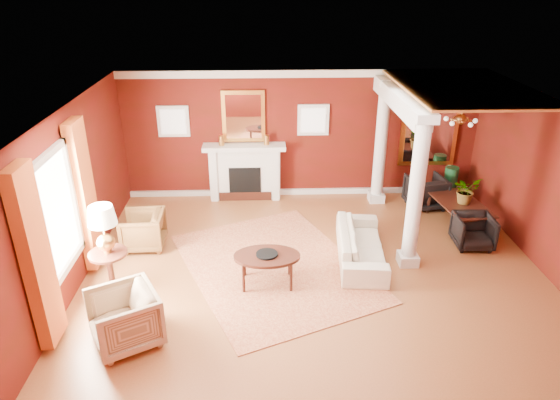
{
  "coord_description": "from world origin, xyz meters",
  "views": [
    {
      "loc": [
        -0.89,
        -7.32,
        4.84
      ],
      "look_at": [
        -0.6,
        0.65,
        1.15
      ],
      "focal_mm": 32.0,
      "sensor_mm": 36.0,
      "label": 1
    }
  ],
  "objects_px": {
    "armchair_stripe": "(124,316)",
    "dining_table": "(461,208)",
    "side_table": "(105,235)",
    "armchair_leopard": "(143,229)",
    "coffee_table": "(267,257)",
    "sofa": "(361,240)"
  },
  "relations": [
    {
      "from": "armchair_stripe",
      "to": "dining_table",
      "type": "xyz_separation_m",
      "value": [
        6.01,
        3.34,
        -0.04
      ]
    },
    {
      "from": "side_table",
      "to": "dining_table",
      "type": "height_order",
      "value": "side_table"
    },
    {
      "from": "armchair_leopard",
      "to": "coffee_table",
      "type": "relative_size",
      "value": 0.71
    },
    {
      "from": "armchair_leopard",
      "to": "dining_table",
      "type": "bearing_deg",
      "value": 94.06
    },
    {
      "from": "dining_table",
      "to": "side_table",
      "type": "bearing_deg",
      "value": 99.33
    },
    {
      "from": "armchair_leopard",
      "to": "coffee_table",
      "type": "xyz_separation_m",
      "value": [
        2.33,
        -1.32,
        0.12
      ]
    },
    {
      "from": "armchair_leopard",
      "to": "dining_table",
      "type": "xyz_separation_m",
      "value": [
        6.33,
        0.63,
        0.02
      ]
    },
    {
      "from": "armchair_stripe",
      "to": "dining_table",
      "type": "bearing_deg",
      "value": 90.73
    },
    {
      "from": "coffee_table",
      "to": "dining_table",
      "type": "xyz_separation_m",
      "value": [
        4.0,
        1.95,
        -0.09
      ]
    },
    {
      "from": "sofa",
      "to": "dining_table",
      "type": "relative_size",
      "value": 1.36
    },
    {
      "from": "armchair_leopard",
      "to": "armchair_stripe",
      "type": "bearing_deg",
      "value": 5.16
    },
    {
      "from": "coffee_table",
      "to": "armchair_leopard",
      "type": "bearing_deg",
      "value": 150.49
    },
    {
      "from": "armchair_stripe",
      "to": "side_table",
      "type": "bearing_deg",
      "value": 174.43
    },
    {
      "from": "armchair_stripe",
      "to": "coffee_table",
      "type": "distance_m",
      "value": 2.45
    },
    {
      "from": "dining_table",
      "to": "coffee_table",
      "type": "bearing_deg",
      "value": 108.04
    },
    {
      "from": "sofa",
      "to": "armchair_leopard",
      "type": "distance_m",
      "value": 4.1
    },
    {
      "from": "sofa",
      "to": "dining_table",
      "type": "bearing_deg",
      "value": -56.49
    },
    {
      "from": "armchair_stripe",
      "to": "side_table",
      "type": "xyz_separation_m",
      "value": [
        -0.55,
        1.3,
        0.59
      ]
    },
    {
      "from": "side_table",
      "to": "coffee_table",
      "type": "bearing_deg",
      "value": 2.01
    },
    {
      "from": "sofa",
      "to": "coffee_table",
      "type": "relative_size",
      "value": 1.83
    },
    {
      "from": "sofa",
      "to": "armchair_leopard",
      "type": "xyz_separation_m",
      "value": [
        -4.05,
        0.59,
        -0.0
      ]
    },
    {
      "from": "armchair_leopard",
      "to": "dining_table",
      "type": "relative_size",
      "value": 0.53
    }
  ]
}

